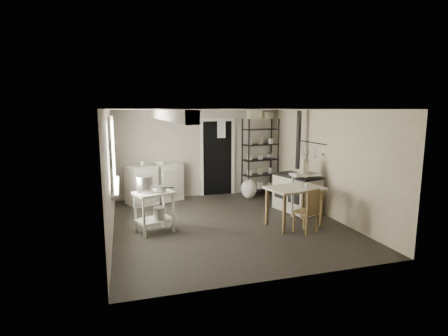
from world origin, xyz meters
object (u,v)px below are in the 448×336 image
object	(u,v)px
flour_sack	(249,189)
work_table	(294,207)
prep_table	(154,212)
stockpot	(145,184)
stove	(297,192)
chair	(306,207)
shelf_rack	(260,160)
base_cabinets	(155,184)

from	to	relation	value
flour_sack	work_table	bearing A→B (deg)	-87.95
prep_table	stockpot	distance (m)	0.56
prep_table	stove	xyz separation A→B (m)	(3.26, 0.55, 0.04)
stove	flour_sack	xyz separation A→B (m)	(-0.65, 1.40, -0.20)
chair	flour_sack	world-z (taller)	chair
shelf_rack	chair	size ratio (longest dim) A/B	2.41
chair	stove	bearing A→B (deg)	46.60
shelf_rack	prep_table	bearing A→B (deg)	-153.56
shelf_rack	work_table	xyz separation A→B (m)	(-0.37, -2.72, -0.57)
stove	chair	bearing A→B (deg)	-128.79
work_table	chair	size ratio (longest dim) A/B	1.22
stockpot	work_table	xyz separation A→B (m)	(2.86, -0.39, -0.56)
chair	shelf_rack	bearing A→B (deg)	61.97
base_cabinets	work_table	bearing A→B (deg)	-71.13
stockpot	work_table	world-z (taller)	stockpot
prep_table	work_table	size ratio (longest dim) A/B	0.75
base_cabinets	work_table	distance (m)	3.67
prep_table	work_table	world-z (taller)	prep_table
prep_table	work_table	xyz separation A→B (m)	(2.70, -0.40, -0.02)
chair	work_table	bearing A→B (deg)	72.57
prep_table	shelf_rack	xyz separation A→B (m)	(3.07, 2.32, 0.55)
chair	prep_table	bearing A→B (deg)	141.95
prep_table	stockpot	world-z (taller)	stockpot
base_cabinets	stockpot	bearing A→B (deg)	-123.00
prep_table	base_cabinets	world-z (taller)	base_cabinets
work_table	flour_sack	distance (m)	2.36
prep_table	flour_sack	distance (m)	3.27
shelf_rack	flour_sack	xyz separation A→B (m)	(-0.46, -0.37, -0.71)
prep_table	work_table	distance (m)	2.73
base_cabinets	work_table	xyz separation A→B (m)	(2.48, -2.70, -0.08)
stove	work_table	distance (m)	1.10
base_cabinets	work_table	world-z (taller)	base_cabinets
prep_table	stove	distance (m)	3.31
prep_table	base_cabinets	xyz separation A→B (m)	(0.21, 2.30, 0.06)
chair	flour_sack	xyz separation A→B (m)	(-0.11, 2.75, -0.24)
prep_table	flour_sack	bearing A→B (deg)	36.77
prep_table	flour_sack	xyz separation A→B (m)	(2.61, 1.95, -0.16)
stockpot	shelf_rack	xyz separation A→B (m)	(3.23, 2.32, 0.01)
shelf_rack	work_table	bearing A→B (deg)	-108.43
prep_table	shelf_rack	size ratio (longest dim) A/B	0.38
shelf_rack	work_table	world-z (taller)	shelf_rack
prep_table	base_cabinets	size ratio (longest dim) A/B	0.54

